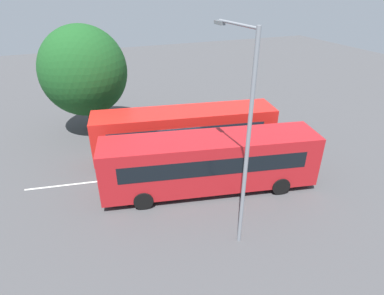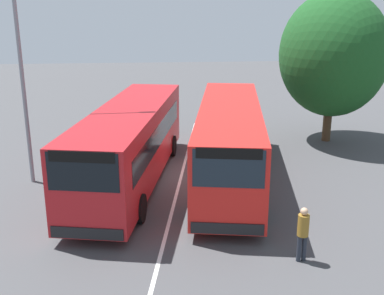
{
  "view_description": "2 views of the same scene",
  "coord_description": "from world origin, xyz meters",
  "px_view_note": "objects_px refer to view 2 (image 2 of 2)",
  "views": [
    {
      "loc": [
        -5.34,
        -14.95,
        10.15
      ],
      "look_at": [
        0.3,
        -0.53,
        1.84
      ],
      "focal_mm": 29.27,
      "sensor_mm": 36.0,
      "label": 1
    },
    {
      "loc": [
        18.83,
        -1.29,
        6.97
      ],
      "look_at": [
        0.2,
        0.42,
        1.24
      ],
      "focal_mm": 43.84,
      "sensor_mm": 36.0,
      "label": 2
    }
  ],
  "objects_px": {
    "bus_far_left": "(130,142)",
    "pedestrian": "(303,230)",
    "depot_tree": "(333,55)",
    "bus_center_left": "(229,140)",
    "street_lamp": "(27,55)"
  },
  "relations": [
    {
      "from": "bus_center_left",
      "to": "street_lamp",
      "type": "bearing_deg",
      "value": -83.61
    },
    {
      "from": "bus_far_left",
      "to": "pedestrian",
      "type": "bearing_deg",
      "value": 48.23
    },
    {
      "from": "bus_far_left",
      "to": "street_lamp",
      "type": "distance_m",
      "value": 5.12
    },
    {
      "from": "street_lamp",
      "to": "depot_tree",
      "type": "distance_m",
      "value": 14.73
    },
    {
      "from": "bus_center_left",
      "to": "street_lamp",
      "type": "distance_m",
      "value": 8.51
    },
    {
      "from": "bus_center_left",
      "to": "street_lamp",
      "type": "relative_size",
      "value": 1.3
    },
    {
      "from": "bus_far_left",
      "to": "pedestrian",
      "type": "height_order",
      "value": "bus_far_left"
    },
    {
      "from": "pedestrian",
      "to": "depot_tree",
      "type": "distance_m",
      "value": 13.42
    },
    {
      "from": "bus_far_left",
      "to": "pedestrian",
      "type": "xyz_separation_m",
      "value": [
        6.64,
        4.97,
        -0.75
      ]
    },
    {
      "from": "pedestrian",
      "to": "street_lamp",
      "type": "xyz_separation_m",
      "value": [
        -7.08,
        -8.76,
        4.16
      ]
    },
    {
      "from": "street_lamp",
      "to": "depot_tree",
      "type": "height_order",
      "value": "street_lamp"
    },
    {
      "from": "bus_center_left",
      "to": "depot_tree",
      "type": "relative_size",
      "value": 1.51
    },
    {
      "from": "bus_far_left",
      "to": "street_lamp",
      "type": "bearing_deg",
      "value": -85.1
    },
    {
      "from": "pedestrian",
      "to": "depot_tree",
      "type": "relative_size",
      "value": 0.21
    },
    {
      "from": "pedestrian",
      "to": "bus_center_left",
      "type": "bearing_deg",
      "value": -1.05
    }
  ]
}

